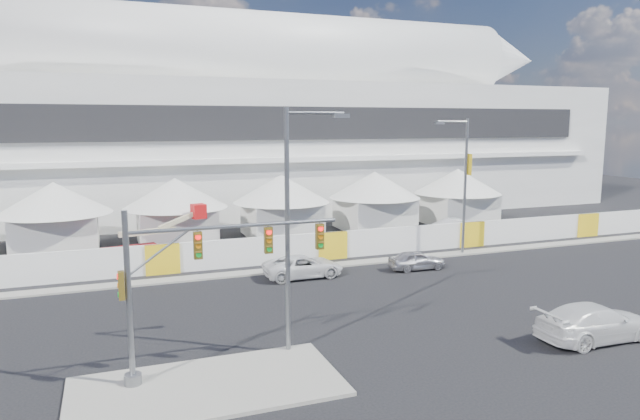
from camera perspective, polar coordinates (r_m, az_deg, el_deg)
name	(u,v)px	position (r m, az deg, el deg)	size (l,w,h in m)	color
ground	(328,339)	(26.87, 0.76, -12.80)	(160.00, 160.00, 0.00)	black
median_island	(208,387)	(22.73, -11.18, -16.94)	(10.00, 5.00, 0.15)	gray
far_curb	(507,249)	(47.15, 18.21, -3.71)	(80.00, 1.20, 0.12)	gray
stadium	(268,126)	(67.19, -5.22, 8.35)	(80.00, 24.80, 21.98)	silver
tent_row	(230,203)	(48.71, -8.97, 0.71)	(53.40, 8.40, 5.40)	silver
hoarding_fence	(332,245)	(41.64, 1.22, -3.55)	(70.00, 0.25, 2.00)	white
scaffold_tower	(555,152)	(81.02, 22.45, 5.34)	(4.40, 4.40, 12.00)	#595B60
sedan_silver	(417,260)	(39.24, 9.65, -4.96)	(3.85, 1.55, 1.31)	#B3B2B7
pickup_curb	(303,266)	(36.83, -1.69, -5.65)	(5.15, 2.37, 1.43)	silver
pickup_near	(595,322)	(29.33, 25.81, -10.07)	(5.81, 2.36, 1.69)	silver
lot_car_a	(459,227)	(51.60, 13.75, -1.68)	(4.61, 1.61, 1.52)	silver
traffic_mast	(182,284)	(22.27, -13.66, -7.21)	(8.45, 0.64, 6.60)	slate
streetlight_median	(293,214)	(23.92, -2.67, -0.36)	(2.86, 0.29, 10.34)	slate
streetlight_curb	(463,177)	(43.67, 14.08, 3.26)	(3.01, 0.68, 10.16)	slate
boom_lift	(141,248)	(42.49, -17.46, -3.67)	(7.74, 2.47, 3.84)	red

